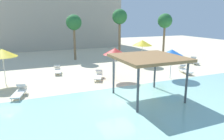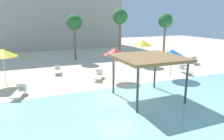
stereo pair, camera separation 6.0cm
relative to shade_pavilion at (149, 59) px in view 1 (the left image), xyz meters
The scene contains 16 objects.
ground_plane 3.34m from the shade_pavilion, 142.22° to the left, with size 80.00×80.00×0.00m, color beige.
lagoon_water 5.04m from the shade_pavilion, 112.10° to the right, with size 44.00×13.50×0.04m, color #99D1C6.
shade_pavilion is the anchor object (origin of this frame).
beach_umbrella_yellow_0 11.15m from the shade_pavilion, 141.82° to the left, with size 2.21×2.21×2.87m.
beach_umbrella_red_2 4.83m from the shade_pavilion, 92.53° to the left, with size 1.97×1.97×2.74m.
beach_umbrella_blue_3 5.58m from the shade_pavilion, 36.89° to the left, with size 2.21×2.21×2.57m.
beach_umbrella_yellow_4 10.30m from the shade_pavilion, 61.36° to the left, with size 2.15×2.15×2.81m.
lounge_chair_0 6.21m from the shade_pavilion, 104.35° to the left, with size 1.35×1.97×0.74m.
lounge_chair_1 8.48m from the shade_pavilion, 31.99° to the left, with size 1.02×1.98×0.74m.
lounge_chair_2 10.26m from the shade_pavilion, 116.15° to the left, with size 0.81×1.95×0.74m.
lounge_chair_3 8.86m from the shade_pavilion, 154.80° to the left, with size 1.11×1.99×0.74m.
lounge_chair_4 13.48m from the shade_pavilion, 33.88° to the left, with size 1.49×1.93×0.74m.
palm_tree_0 14.76m from the shade_pavilion, 72.45° to the left, with size 1.90×1.90×6.30m.
palm_tree_1 15.21m from the shade_pavilion, 94.72° to the left, with size 1.90×1.90×5.61m.
palm_tree_2 16.29m from the shade_pavilion, 50.36° to the left, with size 1.90×1.90×5.78m.
hotel_block_0 30.57m from the shade_pavilion, 93.62° to the left, with size 22.99×11.41×14.34m, color #B2A893.
Camera 1 is at (-5.62, -12.49, 5.14)m, focal length 34.00 mm.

